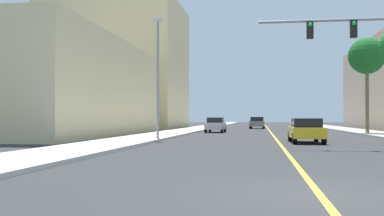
% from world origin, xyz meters
% --- Properties ---
extents(ground, '(192.00, 192.00, 0.00)m').
position_xyz_m(ground, '(0.00, 42.00, 0.00)').
color(ground, '#2D2D30').
extents(sidewalk_left, '(3.58, 168.00, 0.15)m').
position_xyz_m(sidewalk_left, '(-8.99, 42.00, 0.07)').
color(sidewalk_left, beige).
rests_on(sidewalk_left, ground).
extents(sidewalk_right, '(3.58, 168.00, 0.15)m').
position_xyz_m(sidewalk_right, '(8.99, 42.00, 0.07)').
color(sidewalk_right, '#9E9B93').
rests_on(sidewalk_right, ground).
extents(lane_marking_center, '(0.16, 144.00, 0.01)m').
position_xyz_m(lane_marking_center, '(0.00, 42.00, 0.00)').
color(lane_marking_center, yellow).
rests_on(lane_marking_center, ground).
extents(building_left_near, '(12.22, 25.98, 7.86)m').
position_xyz_m(building_left_near, '(-18.27, 27.60, 3.93)').
color(building_left_near, beige).
rests_on(building_left_near, ground).
extents(building_left_far, '(17.96, 17.34, 17.62)m').
position_xyz_m(building_left_far, '(-21.14, 54.48, 8.81)').
color(building_left_far, beige).
rests_on(building_left_far, ground).
extents(street_lamp, '(0.56, 0.28, 7.82)m').
position_xyz_m(street_lamp, '(-7.70, 20.29, 4.48)').
color(street_lamp, gray).
rests_on(street_lamp, sidewalk_left).
extents(palm_far, '(3.17, 3.17, 8.27)m').
position_xyz_m(palm_far, '(8.13, 32.50, 6.76)').
color(palm_far, brown).
rests_on(palm_far, sidewalk_right).
extents(car_silver, '(1.84, 4.32, 1.48)m').
position_xyz_m(car_silver, '(-5.42, 36.45, 0.75)').
color(car_silver, '#BCBCC1').
rests_on(car_silver, ground).
extents(car_yellow, '(1.84, 4.34, 1.43)m').
position_xyz_m(car_yellow, '(1.55, 18.28, 0.74)').
color(car_yellow, gold).
rests_on(car_yellow, ground).
extents(car_gray, '(2.06, 4.27, 1.56)m').
position_xyz_m(car_gray, '(-1.42, 52.81, 0.78)').
color(car_gray, slate).
rests_on(car_gray, ground).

